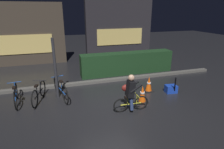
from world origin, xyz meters
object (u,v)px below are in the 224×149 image
street_post (55,69)px  traffic_cone_near (142,94)px  parked_bike_center_left (61,89)px  traffic_cone_far (149,84)px  parked_bike_leftmost (16,95)px  blue_crate (171,89)px  cyclist (130,93)px  parked_bike_left_mid (39,93)px  closed_umbrella (175,86)px

street_post → traffic_cone_near: (2.87, -1.30, -0.81)m
parked_bike_center_left → traffic_cone_far: (3.42, -0.39, -0.06)m
parked_bike_leftmost → blue_crate: size_ratio=3.48×
cyclist → traffic_cone_far: bearing=45.1°
traffic_cone_near → cyclist: bearing=-146.6°
traffic_cone_far → parked_bike_left_mid: bearing=175.1°
closed_umbrella → traffic_cone_far: bearing=-91.7°
parked_bike_center_left → closed_umbrella: 4.31m
parked_bike_left_mid → street_post: bearing=-62.5°
blue_crate → closed_umbrella: (-0.02, -0.25, 0.24)m
closed_umbrella → parked_bike_leftmost: bearing=-62.8°
blue_crate → parked_bike_leftmost: bearing=171.8°
traffic_cone_near → parked_bike_leftmost: bearing=164.1°
closed_umbrella → parked_bike_center_left: bearing=-66.0°
blue_crate → parked_bike_center_left: bearing=169.5°
parked_bike_left_mid → traffic_cone_far: bearing=-81.2°
street_post → blue_crate: 4.52m
parked_bike_leftmost → traffic_cone_near: parked_bike_leftmost is taller
parked_bike_leftmost → traffic_cone_near: bearing=-112.6°
parked_bike_leftmost → blue_crate: (5.73, -0.82, -0.17)m
cyclist → closed_umbrella: cyclist is taller
parked_bike_center_left → closed_umbrella: bearing=-117.9°
blue_crate → closed_umbrella: size_ratio=0.52×
parked_bike_center_left → traffic_cone_near: bearing=-127.3°
street_post → traffic_cone_near: 3.25m
street_post → closed_umbrella: 4.51m
closed_umbrella → parked_bike_left_mid: bearing=-63.6°
blue_crate → cyclist: 2.32m
parked_bike_left_mid → closed_umbrella: closed_umbrella is taller
parked_bike_center_left → closed_umbrella: size_ratio=1.96×
parked_bike_center_left → traffic_cone_far: parked_bike_center_left is taller
traffic_cone_near → closed_umbrella: size_ratio=0.74×
blue_crate → closed_umbrella: closed_umbrella is taller
parked_bike_leftmost → cyclist: (3.62, -1.65, 0.30)m
traffic_cone_far → closed_umbrella: bearing=-39.4°
parked_bike_leftmost → parked_bike_center_left: (1.52, -0.05, 0.03)m
traffic_cone_near → traffic_cone_far: 1.03m
traffic_cone_far → traffic_cone_near: bearing=-130.3°
parked_bike_leftmost → parked_bike_center_left: size_ratio=0.92×
closed_umbrella → blue_crate: bearing=-146.3°
parked_bike_leftmost → blue_crate: parked_bike_leftmost is taller
blue_crate → closed_umbrella: bearing=-94.1°
parked_bike_left_mid → parked_bike_center_left: parked_bike_center_left is taller
parked_bike_center_left → cyclist: bearing=-141.6°
parked_bike_center_left → blue_crate: size_ratio=3.79×
parked_bike_left_mid → cyclist: bearing=-105.2°
street_post → parked_bike_center_left: bearing=-47.3°
parked_bike_center_left → traffic_cone_near: size_ratio=2.66×
traffic_cone_near → cyclist: 0.85m
street_post → parked_bike_center_left: size_ratio=1.34×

